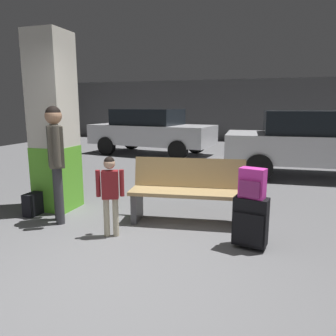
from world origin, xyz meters
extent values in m
cube|color=slate|center=(0.00, 4.00, -0.05)|extent=(18.00, 18.00, 0.10)
cube|color=#565658|center=(0.00, 12.86, 1.40)|extent=(18.00, 0.12, 2.80)
cube|color=#66C633|center=(-1.78, 1.73, 0.50)|extent=(0.57, 0.57, 1.00)
cube|color=silver|center=(-1.78, 1.73, 1.86)|extent=(0.56, 0.56, 1.72)
cube|color=tan|center=(0.37, 1.68, 0.44)|extent=(1.64, 0.65, 0.05)
cube|color=tan|center=(0.33, 1.93, 0.68)|extent=(1.60, 0.33, 0.42)
cube|color=#4C4C51|center=(-0.35, 1.58, 0.21)|extent=(0.13, 0.41, 0.41)
cube|color=#4C4C51|center=(1.08, 1.78, 0.21)|extent=(0.13, 0.41, 0.41)
cube|color=black|center=(1.26, 1.11, 0.32)|extent=(0.41, 0.26, 0.56)
cube|color=black|center=(1.24, 1.00, 0.26)|extent=(0.34, 0.08, 0.36)
cube|color=#A5A5AA|center=(1.28, 1.19, 0.59)|extent=(0.14, 0.05, 0.02)
cylinder|color=black|center=(1.12, 1.22, 0.02)|extent=(0.03, 0.05, 0.04)
cylinder|color=black|center=(1.44, 1.17, 0.02)|extent=(0.03, 0.05, 0.04)
cube|color=#D833A5|center=(1.26, 1.11, 0.77)|extent=(0.31, 0.23, 0.34)
cube|color=#8E2B70|center=(1.24, 1.02, 0.72)|extent=(0.23, 0.09, 0.19)
cylinder|color=black|center=(1.26, 1.11, 0.93)|extent=(0.06, 0.04, 0.02)
cylinder|color=beige|center=(-0.37, 0.96, 0.25)|extent=(0.07, 0.07, 0.50)
cylinder|color=beige|center=(-0.48, 0.92, 0.25)|extent=(0.07, 0.07, 0.50)
cube|color=maroon|center=(-0.43, 0.94, 0.67)|extent=(0.23, 0.19, 0.35)
cylinder|color=maroon|center=(-0.29, 1.00, 0.69)|extent=(0.06, 0.06, 0.33)
cylinder|color=maroon|center=(-0.56, 0.88, 0.69)|extent=(0.06, 0.06, 0.33)
sphere|color=tan|center=(-0.43, 0.94, 0.94)|extent=(0.14, 0.14, 0.14)
sphere|color=black|center=(-0.43, 0.94, 0.96)|extent=(0.13, 0.13, 0.13)
cylinder|color=#E5D84C|center=(-0.53, 1.01, 0.69)|extent=(0.06, 0.06, 0.10)
cylinder|color=red|center=(-0.53, 1.01, 0.76)|extent=(0.01, 0.01, 0.06)
cylinder|color=#38383D|center=(-1.31, 1.12, 0.40)|extent=(0.12, 0.12, 0.79)
cylinder|color=#38383D|center=(-1.43, 1.26, 0.40)|extent=(0.12, 0.12, 0.79)
cube|color=#4C473D|center=(-1.37, 1.19, 1.08)|extent=(0.36, 0.37, 0.56)
cylinder|color=#4C473D|center=(-1.22, 1.02, 1.10)|extent=(0.09, 0.09, 0.53)
cylinder|color=#4C473D|center=(-1.53, 1.37, 1.10)|extent=(0.09, 0.09, 0.53)
sphere|color=#A87A5B|center=(-1.37, 1.19, 1.49)|extent=(0.23, 0.23, 0.23)
sphere|color=black|center=(-1.37, 1.19, 1.52)|extent=(0.21, 0.21, 0.21)
cube|color=black|center=(-1.93, 1.31, 0.17)|extent=(0.17, 0.28, 0.34)
cube|color=#28282D|center=(-2.02, 1.31, 0.12)|extent=(0.04, 0.23, 0.19)
cylinder|color=black|center=(-1.93, 1.31, 0.33)|extent=(0.03, 0.06, 0.02)
cube|color=silver|center=(-2.39, 7.75, 0.67)|extent=(4.29, 2.23, 0.64)
cube|color=black|center=(-2.54, 7.77, 1.25)|extent=(2.28, 1.80, 0.52)
cylinder|color=black|center=(-0.99, 8.37, 0.30)|extent=(0.62, 0.28, 0.60)
cylinder|color=black|center=(-1.20, 6.79, 0.30)|extent=(0.62, 0.28, 0.60)
cylinder|color=black|center=(-3.57, 8.71, 0.30)|extent=(0.62, 0.28, 0.60)
cylinder|color=black|center=(-3.78, 7.13, 0.30)|extent=(0.62, 0.28, 0.60)
cube|color=silver|center=(2.47, 5.53, 0.67)|extent=(4.19, 1.94, 0.64)
cube|color=black|center=(2.32, 5.52, 1.25)|extent=(2.19, 1.66, 0.52)
cylinder|color=black|center=(1.13, 6.25, 0.30)|extent=(0.61, 0.24, 0.60)
cylinder|color=black|center=(1.22, 4.65, 0.30)|extent=(0.61, 0.24, 0.60)
camera|label=1|loc=(1.42, -2.56, 1.63)|focal=34.76mm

